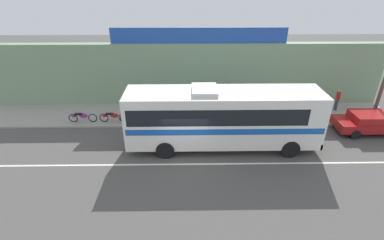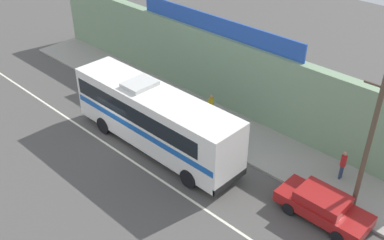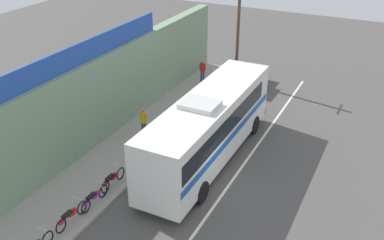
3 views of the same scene
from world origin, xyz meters
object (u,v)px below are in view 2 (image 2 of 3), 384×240
utility_pole (368,148)px  intercity_bus (154,116)px  motorcycle_blue (146,95)px  pedestrian_by_curb (211,105)px  parked_car (323,206)px  motorcycle_green (130,88)px  pedestrian_far_right (343,163)px  motorcycle_orange (118,81)px  motorcycle_black (101,72)px

utility_pole → intercity_bus: bearing=-166.1°
motorcycle_blue → pedestrian_by_curb: (4.74, 1.24, 0.60)m
utility_pole → parked_car: bearing=-129.5°
motorcycle_green → utility_pole: bearing=-0.7°
motorcycle_blue → pedestrian_by_curb: size_ratio=1.05×
motorcycle_blue → pedestrian_far_right: (13.38, 1.66, 0.55)m
utility_pole → motorcycle_blue: size_ratio=3.96×
motorcycle_blue → motorcycle_orange: bearing=179.7°
utility_pole → motorcycle_green: 16.86m
motorcycle_blue → utility_pole: bearing=-1.2°
pedestrian_by_curb → utility_pole: bearing=-8.5°
parked_car → pedestrian_by_curb: size_ratio=2.47×
parked_car → pedestrian_by_curb: (-9.33, 2.67, 0.43)m
motorcycle_orange → intercity_bus: bearing=-22.7°
motorcycle_black → pedestrian_by_curb: bearing=7.2°
parked_car → motorcycle_green: bearing=175.1°
utility_pole → pedestrian_far_right: bearing=129.7°
intercity_bus → parked_car: 10.05m
motorcycle_orange → pedestrian_far_right: bearing=5.8°
motorcycle_blue → pedestrian_by_curb: pedestrian_by_curb is taller
intercity_bus → motorcycle_blue: intercity_bus is taller
parked_car → motorcycle_blue: 14.14m
intercity_bus → motorcycle_orange: (-7.15, 2.99, -1.50)m
intercity_bus → pedestrian_by_curb: size_ratio=6.34×
parked_car → pedestrian_far_right: bearing=102.7°
intercity_bus → parked_car: (9.85, 1.54, -1.33)m
utility_pole → motorcycle_orange: (-17.92, 0.32, -3.34)m
utility_pole → pedestrian_by_curb: bearing=171.5°
parked_car → pedestrian_by_curb: bearing=164.0°
motorcycle_blue → pedestrian_far_right: bearing=7.1°
parked_car → motorcycle_green: parked_car is taller
motorcycle_black → pedestrian_by_curb: pedestrian_by_curb is taller
motorcycle_green → intercity_bus: bearing=-26.5°
utility_pole → motorcycle_black: bearing=179.1°
motorcycle_blue → motorcycle_black: same height
motorcycle_black → pedestrian_far_right: size_ratio=1.18×
utility_pole → pedestrian_by_curb: size_ratio=4.15×
pedestrian_by_curb → intercity_bus: bearing=-97.0°
intercity_bus → utility_pole: size_ratio=1.53×
motorcycle_green → parked_car: bearing=-4.9°
motorcycle_orange → pedestrian_by_curb: pedestrian_by_curb is taller
motorcycle_blue → pedestrian_far_right: 13.49m
motorcycle_black → motorcycle_orange: (2.11, 0.01, 0.00)m
parked_car → motorcycle_black: 19.15m
pedestrian_far_right → motorcycle_black: bearing=-174.9°
parked_car → motorcycle_orange: 17.06m
intercity_bus → motorcycle_black: intercity_bus is taller
parked_car → motorcycle_blue: bearing=174.2°
parked_car → pedestrian_far_right: 3.19m
parked_car → motorcycle_orange: (-16.99, 1.45, -0.17)m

